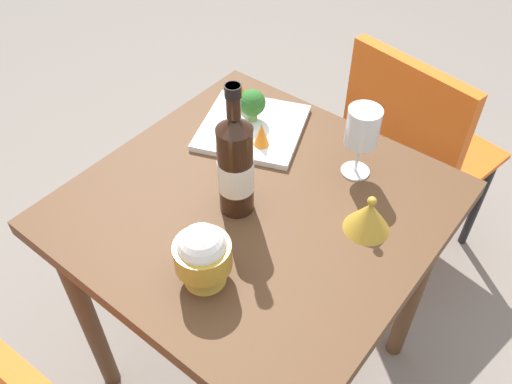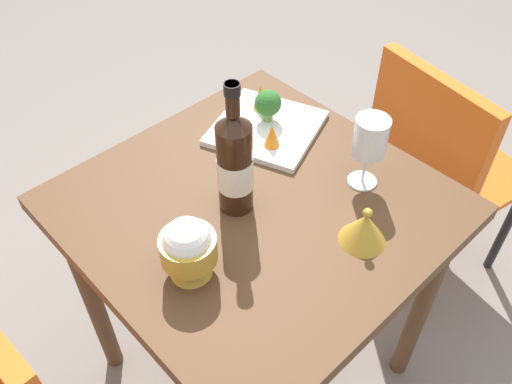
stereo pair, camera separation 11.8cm
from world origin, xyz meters
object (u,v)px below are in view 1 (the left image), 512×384
at_px(rice_bowl_lid, 369,216).
at_px(broccoli_floret, 252,103).
at_px(chair_by_wall, 410,145).
at_px(wine_glass, 363,129).
at_px(wine_bottle, 236,165).
at_px(carrot_garnish_left, 242,97).
at_px(carrot_garnish_right, 261,134).
at_px(rice_bowl, 203,255).
at_px(serving_plate, 252,128).

bearing_deg(rice_bowl_lid, broccoli_floret, 162.64).
relative_size(chair_by_wall, wine_glass, 4.75).
height_order(wine_glass, rice_bowl_lid, wine_glass).
height_order(wine_bottle, carrot_garnish_left, wine_bottle).
xyz_separation_m(wine_bottle, broccoli_floret, (-0.16, 0.25, -0.06)).
bearing_deg(carrot_garnish_left, carrot_garnish_right, -33.18).
height_order(chair_by_wall, rice_bowl, rice_bowl).
bearing_deg(broccoli_floret, rice_bowl_lid, -17.36).
xyz_separation_m(wine_glass, broccoli_floret, (-0.30, -0.01, -0.06)).
distance_m(chair_by_wall, serving_plate, 0.58).
relative_size(serving_plate, carrot_garnish_left, 4.67).
xyz_separation_m(serving_plate, carrot_garnish_left, (-0.07, 0.04, 0.04)).
bearing_deg(chair_by_wall, rice_bowl, -82.13).
bearing_deg(chair_by_wall, wine_glass, -75.68).
bearing_deg(carrot_garnish_left, rice_bowl, -58.31).
bearing_deg(chair_by_wall, rice_bowl_lid, -65.84).
height_order(wine_glass, carrot_garnish_left, wine_glass).
height_order(wine_bottle, rice_bowl, wine_bottle).
height_order(broccoli_floret, carrot_garnish_right, broccoli_floret).
bearing_deg(broccoli_floret, wine_glass, 1.71).
height_order(wine_bottle, rice_bowl_lid, wine_bottle).
height_order(wine_bottle, wine_glass, wine_bottle).
bearing_deg(broccoli_floret, wine_bottle, -57.83).
height_order(rice_bowl, carrot_garnish_right, rice_bowl).
height_order(wine_bottle, serving_plate, wine_bottle).
bearing_deg(carrot_garnish_right, broccoli_floret, 141.07).
xyz_separation_m(chair_by_wall, wine_bottle, (-0.12, -0.70, 0.35)).
relative_size(rice_bowl, carrot_garnish_right, 2.28).
bearing_deg(rice_bowl, serving_plate, 117.53).
distance_m(rice_bowl_lid, serving_plate, 0.42).
xyz_separation_m(rice_bowl_lid, carrot_garnish_left, (-0.46, 0.15, 0.01)).
bearing_deg(wine_bottle, broccoli_floret, 122.17).
xyz_separation_m(chair_by_wall, carrot_garnish_left, (-0.32, -0.43, 0.27)).
bearing_deg(rice_bowl_lid, carrot_garnish_left, 162.11).
bearing_deg(wine_glass, broccoli_floret, -178.29).
distance_m(chair_by_wall, wine_glass, 0.56).
bearing_deg(serving_plate, wine_glass, 5.70).
xyz_separation_m(rice_bowl, rice_bowl_lid, (0.18, 0.31, -0.04)).
distance_m(chair_by_wall, broccoli_floret, 0.60).
distance_m(wine_glass, broccoli_floret, 0.31).
distance_m(rice_bowl, carrot_garnish_right, 0.41).
xyz_separation_m(rice_bowl_lid, serving_plate, (-0.40, 0.11, -0.03)).
bearing_deg(rice_bowl_lid, rice_bowl, -120.24).
bearing_deg(serving_plate, carrot_garnish_right, -34.70).
relative_size(serving_plate, carrot_garnish_right, 5.21).
bearing_deg(broccoli_floret, serving_plate, -52.52).
height_order(chair_by_wall, wine_glass, wine_glass).
bearing_deg(rice_bowl, carrot_garnish_right, 112.31).
xyz_separation_m(rice_bowl, serving_plate, (-0.22, 0.42, -0.07)).
height_order(rice_bowl, broccoli_floret, rice_bowl).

